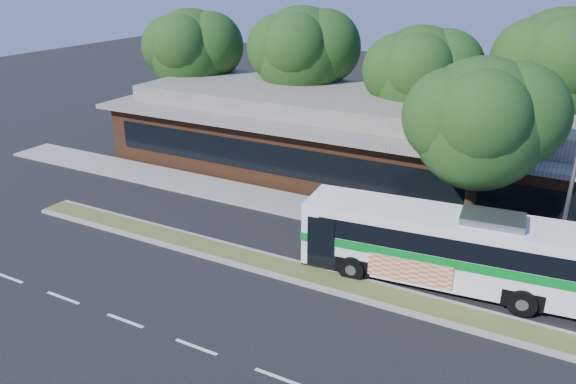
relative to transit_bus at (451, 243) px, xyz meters
name	(u,v)px	position (x,y,z in m)	size (l,w,h in m)	color
ground	(274,276)	(-6.05, -2.62, -1.71)	(120.00, 120.00, 0.00)	black
median_strip	(281,267)	(-6.05, -2.02, -1.64)	(26.00, 1.10, 0.15)	#465424
sidewalk	(339,215)	(-6.05, 3.78, -1.65)	(44.00, 2.60, 0.12)	gray
parking_lot	(116,144)	(-24.05, 7.38, -1.71)	(14.00, 12.00, 0.01)	black
plaza_building	(387,139)	(-6.05, 10.37, 0.42)	(33.20, 11.20, 4.45)	#59311C
tree_bg_a	(197,50)	(-20.63, 12.52, 4.16)	(6.47, 5.80, 8.63)	black
tree_bg_b	(309,52)	(-12.62, 13.52, 4.43)	(6.69, 6.00, 9.00)	black
tree_bg_c	(428,74)	(-4.65, 12.51, 3.88)	(6.24, 5.60, 8.26)	black
tree_bg_d	(569,66)	(2.40, 13.53, 4.71)	(6.91, 6.20, 9.37)	black
transit_bus	(451,243)	(0.00, 0.00, 0.00)	(11.11, 3.40, 3.07)	white
sedan	(221,158)	(-15.05, 6.86, -1.10)	(1.71, 4.22, 1.22)	#B7BBBF
sidewalk_tree	(491,122)	(0.33, 3.49, 3.85)	(5.90, 5.29, 8.08)	black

